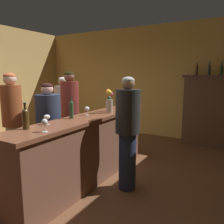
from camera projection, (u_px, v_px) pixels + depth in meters
The scene contains 20 objects.
floor at pixel (47, 176), 3.74m from camera, with size 8.83×8.83×0.00m, color brown.
wall_back at pixel (136, 81), 6.46m from camera, with size 6.00×0.12×2.94m, color tan.
bar_counter at pixel (88, 149), 3.51m from camera, with size 0.52×2.89×1.02m.
display_cabinet at pixel (206, 109), 5.31m from camera, with size 1.07×0.47×1.64m.
wine_bottle_syrah at pixel (109, 103), 3.92m from camera, with size 0.07×0.07×0.32m.
wine_bottle_rose at pixel (26, 118), 2.62m from camera, with size 0.08×0.08×0.31m.
wine_bottle_malbec at pixel (71, 109), 3.27m from camera, with size 0.06×0.06×0.31m.
wine_glass_front at pixel (45, 123), 2.49m from camera, with size 0.07×0.07×0.15m.
wine_glass_mid at pixel (47, 117), 2.87m from camera, with size 0.08×0.08×0.13m.
wine_glass_rear at pixel (87, 109), 3.53m from camera, with size 0.07×0.07×0.14m.
flower_arrangement at pixel (109, 100), 3.74m from camera, with size 0.12×0.15×0.39m.
cheese_plate at pixel (123, 108), 4.23m from camera, with size 0.16×0.16×0.01m, color white.
display_bottle_left at pixel (197, 69), 5.30m from camera, with size 0.06×0.06×0.29m.
display_bottle_midleft at pixel (209, 69), 5.16m from camera, with size 0.06×0.06×0.32m.
display_bottle_center at pixel (222, 69), 5.04m from camera, with size 0.06×0.06×0.29m.
patron_redhead at pixel (70, 113), 4.28m from camera, with size 0.34×0.34×1.71m.
patron_near_entrance at pixel (13, 120), 3.62m from camera, with size 0.31×0.31×1.68m.
patron_in_navy at pixel (64, 110), 5.02m from camera, with size 0.37×0.37×1.60m.
patron_in_grey at pixel (49, 127), 3.61m from camera, with size 0.39×0.39×1.52m.
bartender at pixel (128, 129), 3.22m from camera, with size 0.35×0.35×1.62m.
Camera 1 is at (2.69, -2.52, 1.64)m, focal length 36.68 mm.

